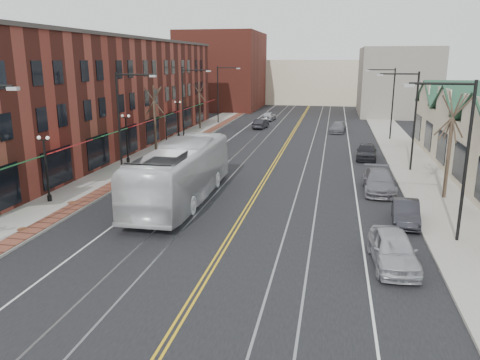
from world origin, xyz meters
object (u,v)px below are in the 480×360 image
at_px(parked_car_a, 393,249).
at_px(parked_car_d, 367,151).
at_px(transit_bus, 181,173).
at_px(parked_suv, 153,180).
at_px(parked_car_b, 406,212).
at_px(parked_car_c, 379,181).

height_order(parked_car_a, parked_car_d, parked_car_a).
bearing_deg(parked_car_d, transit_bus, -123.72).
height_order(parked_suv, parked_car_d, parked_car_d).
bearing_deg(parked_car_b, parked_car_d, 98.01).
bearing_deg(transit_bus, parked_car_b, 172.42).
bearing_deg(parked_car_a, parked_car_c, 84.23).
bearing_deg(parked_suv, parked_car_d, -138.06).
distance_m(parked_car_a, parked_car_d, 23.83).
bearing_deg(parked_suv, transit_bus, 142.34).
height_order(parked_car_c, parked_car_d, parked_car_c).
height_order(transit_bus, parked_car_a, transit_bus).
distance_m(parked_car_a, parked_car_b, 6.16).
distance_m(transit_bus, parked_suv, 3.99).
bearing_deg(parked_car_a, parked_suv, 142.96).
xyz_separation_m(parked_suv, parked_car_d, (15.69, 13.74, 0.07)).
relative_size(parked_suv, parked_car_b, 1.22).
relative_size(parked_suv, parked_car_c, 0.93).
height_order(parked_suv, parked_car_b, parked_suv).
bearing_deg(transit_bus, parked_suv, -38.87).
bearing_deg(parked_car_d, parked_car_b, -81.86).
bearing_deg(transit_bus, parked_car_a, 147.75).
xyz_separation_m(parked_car_a, parked_car_d, (0.23, 23.83, -0.04)).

